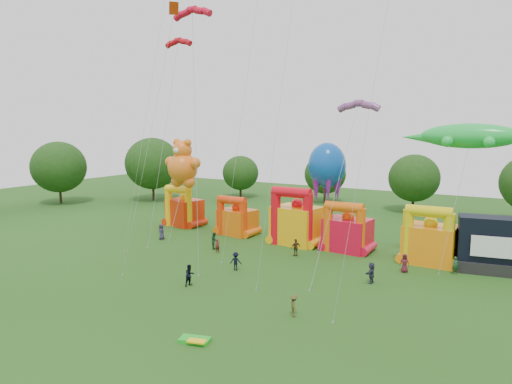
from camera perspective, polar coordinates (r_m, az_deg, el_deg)
The scene contains 24 objects.
ground at distance 34.59m, azimuth -15.92°, elevation -16.01°, with size 160.00×160.00×0.00m, color #234A14.
tree_ring at distance 33.84m, azimuth -16.98°, elevation -5.40°, with size 124.58×126.70×12.07m.
bouncy_castle_0 at distance 66.09m, azimuth -9.06°, elevation -2.23°, with size 5.36×4.69×5.88m.
bouncy_castle_1 at distance 59.92m, azimuth -2.47°, elevation -3.44°, with size 5.11×4.40×5.21m.
bouncy_castle_2 at distance 55.17m, azimuth 5.00°, elevation -3.76°, with size 5.88×4.96×7.04m.
bouncy_castle_3 at distance 52.98m, azimuth 11.30°, elevation -4.89°, with size 5.20×4.34×5.78m.
bouncy_castle_4 at distance 50.48m, azimuth 20.84°, elevation -5.73°, with size 5.12×4.14×6.20m.
stage_trailer at distance 50.21m, azimuth 28.79°, elevation -5.97°, with size 8.99×4.57×5.44m.
teddy_bear_kite at distance 60.23m, azimuth -9.47°, elevation 1.07°, with size 5.59×7.09×12.60m.
gecko_kite at distance 48.53m, azimuth 24.31°, elevation 2.09°, with size 12.00×6.09×14.49m.
octopus_kite at distance 55.10m, azimuth 8.69°, elevation 1.13°, with size 4.52×7.72×12.25m.
parafoil_kites at distance 47.29m, azimuth -6.61°, elevation 6.09°, with size 27.62×13.29×26.94m.
diamond_kites at distance 43.47m, azimuth -3.12°, elevation 10.39°, with size 29.59×14.70×38.91m.
folded_kite_bundle at distance 31.64m, azimuth -7.63°, elevation -17.86°, with size 2.20×1.50×0.31m.
spectator_0 at distance 58.57m, azimuth -11.74°, elevation -4.89°, with size 0.96×0.62×1.96m, color #2E2843.
spectator_1 at distance 51.60m, azimuth -4.84°, elevation -6.74°, with size 0.57×0.37×1.56m, color #5D1B1A.
spectator_2 at distance 53.17m, azimuth -5.21°, elevation -6.08°, with size 0.95×0.74×1.96m, color #193F23.
spectator_3 at distance 45.34m, azimuth -2.55°, elevation -8.64°, with size 1.18×0.68×1.82m, color black.
spectator_4 at distance 50.21m, azimuth 5.00°, elevation -6.94°, with size 1.13×0.47×1.93m, color #3F2B19.
spectator_5 at distance 42.98m, azimuth 14.22°, elevation -9.76°, with size 1.78×0.57×1.92m, color #2B2945.
spectator_6 at distance 46.91m, azimuth 18.08°, elevation -8.45°, with size 0.90×0.59×1.84m, color #531723.
spectator_7 at distance 48.02m, azimuth 23.66°, elevation -8.43°, with size 0.63×0.41×1.73m, color #1B4422.
spectator_8 at distance 41.41m, azimuth -8.28°, elevation -10.26°, with size 0.95×0.74×1.95m, color black.
spectator_9 at distance 34.96m, azimuth 4.76°, elevation -13.97°, with size 1.08×0.62×1.66m, color #48441C.
Camera 1 is at (23.15, -21.61, 13.93)m, focal length 32.00 mm.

